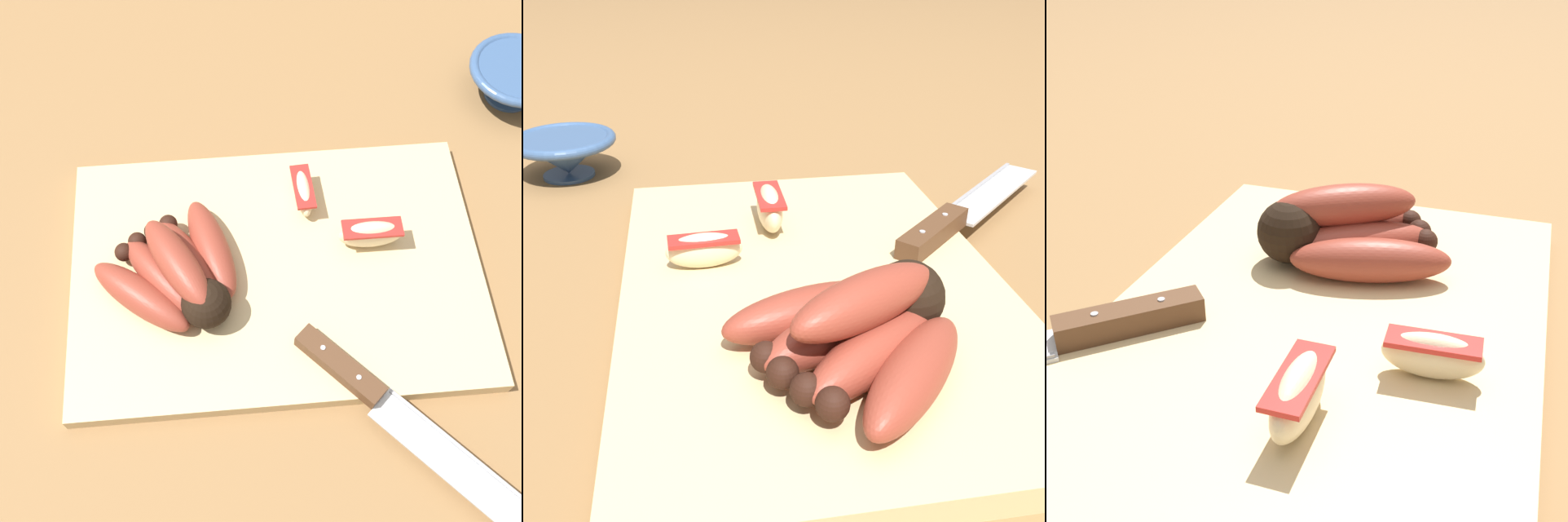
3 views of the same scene
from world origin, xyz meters
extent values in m
plane|color=olive|center=(0.00, 0.00, 0.00)|extent=(6.00, 6.00, 0.00)
cube|color=#DBBC84|center=(-0.01, 0.01, 0.01)|extent=(0.44, 0.30, 0.02)
sphere|color=black|center=(0.06, 0.06, 0.05)|extent=(0.05, 0.05, 0.05)
ellipsoid|color=brown|center=(0.05, -0.01, 0.04)|extent=(0.07, 0.13, 0.03)
sphere|color=black|center=(0.10, -0.04, 0.04)|extent=(0.02, 0.02, 0.02)
ellipsoid|color=brown|center=(0.08, 0.01, 0.04)|extent=(0.09, 0.13, 0.03)
sphere|color=black|center=(0.12, -0.04, 0.04)|extent=(0.02, 0.02, 0.02)
ellipsoid|color=brown|center=(0.10, 0.03, 0.04)|extent=(0.11, 0.12, 0.03)
sphere|color=black|center=(0.13, -0.02, 0.04)|extent=(0.02, 0.02, 0.02)
ellipsoid|color=brown|center=(0.13, 0.04, 0.04)|extent=(0.12, 0.11, 0.03)
sphere|color=black|center=(0.15, -0.01, 0.04)|extent=(0.02, 0.02, 0.02)
ellipsoid|color=brown|center=(0.09, 0.02, 0.06)|extent=(0.09, 0.12, 0.04)
cube|color=#51331E|center=(-0.06, 0.13, 0.03)|extent=(0.08, 0.09, 0.02)
cylinder|color=#B2B2B7|center=(-0.05, 0.11, 0.04)|extent=(0.01, 0.01, 0.00)
cylinder|color=#B2B2B7|center=(-0.08, 0.15, 0.04)|extent=(0.01, 0.01, 0.00)
ellipsoid|color=beige|center=(-0.05, -0.07, 0.04)|extent=(0.02, 0.06, 0.03)
cube|color=red|center=(-0.05, -0.07, 0.05)|extent=(0.02, 0.06, 0.00)
ellipsoid|color=beige|center=(-0.12, -0.01, 0.04)|extent=(0.07, 0.02, 0.04)
cube|color=red|center=(-0.12, -0.01, 0.05)|extent=(0.06, 0.02, 0.00)
camera|label=1|loc=(0.03, 0.34, 0.65)|focal=45.27mm
camera|label=2|loc=(0.40, -0.08, 0.27)|focal=42.45mm
camera|label=3|loc=(-0.40, -0.11, 0.28)|focal=47.23mm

